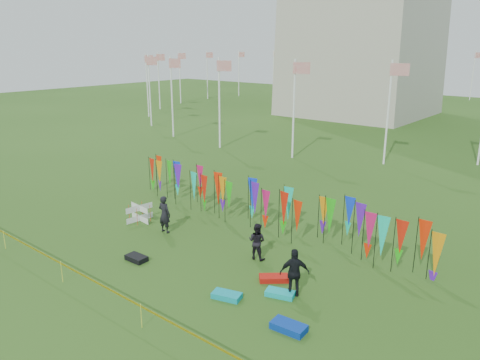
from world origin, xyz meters
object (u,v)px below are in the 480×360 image
Objects in this scene: kite_bag_black at (137,258)px; kite_bag_teal at (280,293)px; kite_bag_blue at (289,327)px; kite_bag_red at (274,278)px; person_mid at (257,241)px; person_right at (295,273)px; kite_bag_turquoise at (227,296)px; person_left at (164,214)px; box_kite at (140,213)px.

kite_bag_teal is (6.58, 1.53, -0.01)m from kite_bag_black.
kite_bag_blue is 1.20× the size of kite_bag_black.
kite_bag_red is 6.17m from kite_bag_black.
person_mid is 3.42m from person_right.
kite_bag_red reaches higher than kite_bag_teal.
kite_bag_teal is (2.63, -1.98, -0.72)m from person_mid.
kite_bag_red is (-1.25, 0.45, -0.84)m from person_right.
kite_bag_turquoise is 5.13m from kite_bag_black.
kite_bag_blue is at bearing -0.60° from kite_bag_black.
kite_bag_turquoise is 2.93m from kite_bag_blue.
kite_bag_turquoise is at bearing 99.74° from person_mid.
kite_bag_teal is at bearing 4.91° from person_right.
kite_bag_blue is at bearing -46.00° from kite_bag_red.
person_left is at bearing 169.89° from kite_bag_teal.
person_mid is 5.50m from kite_bag_blue.
kite_bag_teal is (-0.38, -0.36, -0.84)m from person_right.
kite_bag_teal is (10.22, -1.59, -0.35)m from box_kite.
kite_bag_turquoise is (6.59, -2.83, -0.85)m from person_left.
kite_bag_teal is (1.44, 1.40, -0.01)m from kite_bag_turquoise.
person_mid is 1.53× the size of kite_bag_turquoise.
kite_bag_turquoise is at bearing -104.47° from kite_bag_red.
person_mid reaches higher than kite_bag_turquoise.
kite_bag_black is at bearing -166.88° from kite_bag_teal.
person_right is (3.01, -1.61, 0.12)m from person_mid.
kite_bag_red is (0.57, 2.21, -0.00)m from kite_bag_turquoise.
kite_bag_black is (-8.05, 0.08, -0.01)m from kite_bag_blue.
kite_bag_red is (9.35, -0.78, -0.35)m from box_kite.
person_mid is (7.59, 0.38, 0.37)m from box_kite.
person_left is 8.48m from person_right.
person_left is 8.21m from kite_bag_teal.
person_left is at bearing -4.15° from box_kite.
person_right is at bearing 166.44° from person_left.
kite_bag_blue reaches higher than kite_bag_black.
person_mid is at bearing 138.82° from kite_bag_blue.
kite_bag_blue is (11.70, -3.21, -0.34)m from box_kite.
kite_bag_turquoise is (8.78, -2.99, -0.35)m from box_kite.
kite_bag_turquoise is 2.28m from kite_bag_red.
kite_bag_blue is 1.00× the size of kite_bag_red.
person_left is 7.24m from kite_bag_red.
person_left is 5.43m from person_mid.
person_mid is at bearing 146.55° from kite_bag_red.
person_left is 3.41m from kite_bag_black.
kite_bag_black is (-5.70, -2.35, 0.01)m from kite_bag_red.
person_right is 7.26m from kite_bag_black.
person_left reaches higher than kite_bag_red.
box_kite is 10.35m from kite_bag_teal.
kite_bag_black is (-5.13, -0.14, 0.00)m from kite_bag_turquoise.
person_left is at bearing -46.02° from person_right.
kite_bag_turquoise is 2.01m from kite_bag_teal.
kite_bag_black is at bearing 179.40° from kite_bag_blue.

